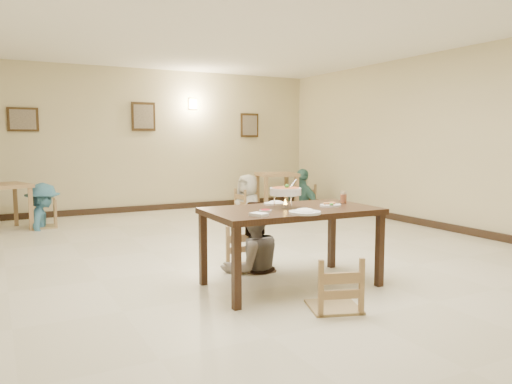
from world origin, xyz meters
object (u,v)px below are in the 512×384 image
chair_near (334,258)px  curry_warmer (285,192)px  bg_table_left (2,192)px  bg_chair_rl (248,190)px  bg_diner_b (42,183)px  main_table (291,216)px  main_diner (252,202)px  bg_table_right (277,179)px  bg_chair_rr (302,186)px  bg_diner_c (248,174)px  bg_chair_lr (43,202)px  chair_far (248,231)px  drink_glass (343,198)px  bg_diner_d (303,169)px

chair_near → curry_warmer: (-0.01, 0.84, 0.52)m
bg_table_left → bg_chair_rl: (4.65, 0.09, -0.19)m
bg_diner_b → chair_near: bearing=-150.7°
main_table → curry_warmer: (-0.04, 0.04, 0.25)m
bg_table_left → bg_diner_b: bg_diner_b is taller
main_diner → bg_table_right: main_diner is taller
curry_warmer → bg_table_left: (-2.56, 4.90, -0.35)m
main_diner → bg_chair_rr: 5.47m
bg_table_left → bg_diner_b: size_ratio=0.64×
bg_table_right → bg_chair_rr: (0.67, 0.01, -0.17)m
bg_diner_c → bg_chair_rr: bearing=71.2°
bg_chair_lr → chair_far: bearing=27.2°
chair_near → curry_warmer: bearing=-70.3°
main_table → drink_glass: bearing=6.1°
main_table → chair_far: chair_far is taller
chair_far → bg_chair_lr: 4.53m
chair_near → bg_chair_lr: (-1.95, 5.75, -0.02)m
chair_far → curry_warmer: 0.96m
chair_far → bg_chair_rl: size_ratio=1.00×
drink_glass → bg_chair_lr: bearing=118.9°
main_table → curry_warmer: curry_warmer is taller
bg_chair_lr → bg_diner_b: size_ratio=0.59×
curry_warmer → bg_chair_rr: bearing=55.2°
main_table → drink_glass: 0.73m
main_diner → bg_diner_c: main_diner is taller
bg_chair_rl → bg_diner_d: bg_diner_d is taller
main_table → main_diner: main_diner is taller
chair_near → bg_chair_rr: (3.42, 5.77, 0.02)m
main_table → bg_chair_rl: bg_chair_rl is taller
main_diner → bg_table_left: (-2.54, 4.19, -0.16)m
curry_warmer → bg_diner_b: size_ratio=0.23×
curry_warmer → bg_diner_c: 5.42m
drink_glass → bg_table_right: (2.00, 4.92, -0.22)m
bg_diner_d → main_table: bearing=130.5°
bg_chair_lr → bg_diner_b: bg_diner_b is taller
main_table → bg_table_left: 5.59m
bg_diner_c → bg_diner_b: bearing=-105.2°
main_diner → bg_diner_d: size_ratio=0.92×
bg_diner_b → bg_table_right: bearing=-79.3°
bg_table_right → chair_far: bearing=-124.1°
bg_table_left → bg_chair_rr: 6.00m
curry_warmer → bg_chair_rr: 6.03m
curry_warmer → bg_chair_rl: curry_warmer is taller
main_diner → bg_chair_lr: bearing=-66.1°
drink_glass → bg_chair_rl: drink_glass is taller
curry_warmer → bg_table_right: bearing=60.7°
main_table → bg_chair_rr: size_ratio=1.81×
chair_near → bg_table_left: bearing=-47.0°
bg_chair_rr → bg_diner_b: (-5.38, -0.03, 0.29)m
bg_diner_b → bg_table_left: bearing=101.1°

